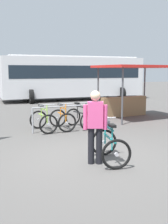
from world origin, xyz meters
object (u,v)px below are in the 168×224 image
(racked_bike_lime, at_px, (43,121))
(racked_bike_black, at_px, (80,118))
(racked_bike_orange, at_px, (62,119))
(market_stall, at_px, (130,86))
(bus_distant, at_px, (73,76))
(featured_bicycle, at_px, (108,140))
(person_with_featured_bike, at_px, (95,124))

(racked_bike_lime, bearing_deg, racked_bike_black, 5.26)
(racked_bike_lime, relative_size, racked_bike_orange, 1.05)
(racked_bike_orange, xyz_separation_m, market_stall, (3.53, 1.43, 1.03))
(racked_bike_lime, distance_m, bus_distant, 10.73)
(racked_bike_lime, distance_m, racked_bike_orange, 0.70)
(featured_bicycle, xyz_separation_m, bus_distant, (3.59, 13.39, 1.25))
(racked_bike_lime, bearing_deg, person_with_featured_bike, -84.76)
(racked_bike_orange, relative_size, person_with_featured_bike, 0.68)
(racked_bike_black, bearing_deg, market_stall, 25.84)
(racked_bike_lime, xyz_separation_m, bus_distant, (4.31, 9.73, 1.37))
(bus_distant, xyz_separation_m, market_stall, (-0.09, -8.23, -0.35))
(market_stall, bearing_deg, bus_distant, 89.41)
(racked_bike_black, xyz_separation_m, featured_bicycle, (-0.67, -3.79, 0.12))
(racked_bike_black, xyz_separation_m, bus_distant, (2.91, 9.60, 1.37))
(racked_bike_orange, xyz_separation_m, featured_bicycle, (0.02, -3.72, 0.12))
(featured_bicycle, xyz_separation_m, person_with_featured_bike, (-0.37, -0.12, 0.42))
(racked_bike_black, relative_size, featured_bicycle, 0.98)
(racked_bike_orange, distance_m, market_stall, 3.94)
(racked_bike_black, distance_m, bus_distant, 10.12)
(featured_bicycle, bearing_deg, racked_bike_orange, 90.36)
(bus_distant, relative_size, market_stall, 2.97)
(featured_bicycle, bearing_deg, racked_bike_black, 79.91)
(racked_bike_orange, distance_m, person_with_featured_bike, 3.89)
(racked_bike_black, xyz_separation_m, person_with_featured_bike, (-1.05, -3.90, 0.54))
(person_with_featured_bike, height_order, market_stall, market_stall)
(racked_bike_lime, bearing_deg, bus_distant, 66.11)
(racked_bike_orange, distance_m, featured_bicycle, 3.73)
(racked_bike_black, relative_size, bus_distant, 0.12)
(person_with_featured_bike, distance_m, bus_distant, 14.10)
(racked_bike_lime, relative_size, market_stall, 0.34)
(racked_bike_orange, bearing_deg, racked_bike_lime, -174.74)
(racked_bike_lime, distance_m, racked_bike_black, 1.40)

